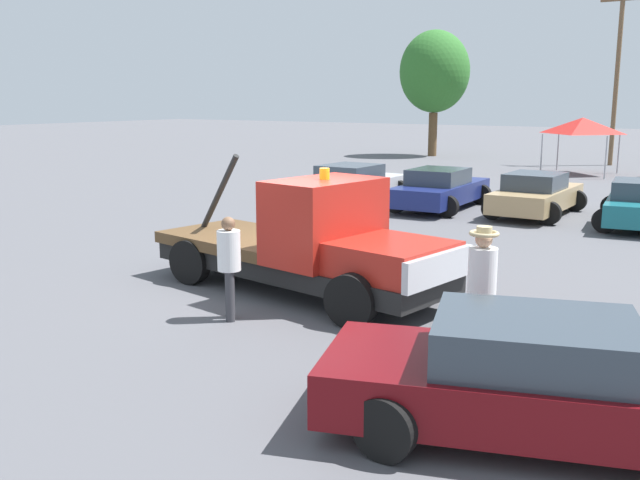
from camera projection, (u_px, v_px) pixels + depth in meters
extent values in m
plane|color=#545459|center=(298.00, 291.00, 13.50)|extent=(160.00, 160.00, 0.00)
cube|color=black|center=(298.00, 264.00, 13.40)|extent=(6.32, 2.81, 0.35)
cube|color=#B22319|center=(393.00, 258.00, 11.87)|extent=(1.96, 2.02, 0.55)
cube|color=silver|center=(439.00, 268.00, 11.29)|extent=(0.41, 1.87, 0.50)
cube|color=#B22319|center=(324.00, 220.00, 12.78)|extent=(1.65, 2.27, 1.48)
cube|color=brown|center=(243.00, 239.00, 14.34)|extent=(3.34, 2.54, 0.22)
cylinder|color=black|center=(220.00, 192.00, 14.61)|extent=(1.19, 0.30, 1.63)
cylinder|color=orange|center=(325.00, 174.00, 12.61)|extent=(0.18, 0.18, 0.20)
cylinder|color=black|center=(421.00, 278.00, 12.76)|extent=(0.88, 0.26, 0.88)
cylinder|color=black|center=(351.00, 301.00, 11.31)|extent=(0.88, 0.26, 0.88)
cylinder|color=black|center=(263.00, 246.00, 15.44)|extent=(0.88, 0.26, 0.88)
cylinder|color=black|center=(190.00, 262.00, 13.99)|extent=(0.88, 0.26, 0.88)
cube|color=#5B0A0F|center=(558.00, 393.00, 7.55)|extent=(5.33, 3.33, 0.60)
cube|color=#333D47|center=(536.00, 341.00, 7.50)|extent=(2.51, 2.21, 0.50)
cylinder|color=black|center=(409.00, 366.00, 8.85)|extent=(0.68, 0.22, 0.68)
cylinder|color=black|center=(385.00, 428.00, 7.17)|extent=(0.68, 0.22, 0.68)
cylinder|color=#38383D|center=(488.00, 327.00, 10.03)|extent=(0.16, 0.16, 0.88)
cylinder|color=#38383D|center=(472.00, 325.00, 10.10)|extent=(0.16, 0.16, 0.88)
cylinder|color=white|center=(482.00, 272.00, 9.91)|extent=(0.40, 0.40, 0.69)
sphere|color=tan|center=(484.00, 239.00, 9.82)|extent=(0.24, 0.24, 0.24)
torus|color=tan|center=(484.00, 234.00, 9.80)|extent=(0.42, 0.42, 0.06)
cylinder|color=tan|center=(484.00, 230.00, 9.79)|extent=(0.21, 0.21, 0.11)
cylinder|color=#38383D|center=(230.00, 297.00, 11.63)|extent=(0.16, 0.16, 0.84)
cylinder|color=#38383D|center=(230.00, 293.00, 11.83)|extent=(0.16, 0.16, 0.84)
cylinder|color=white|center=(229.00, 251.00, 11.58)|extent=(0.38, 0.38, 0.66)
sphere|color=brown|center=(228.00, 224.00, 11.49)|extent=(0.23, 0.23, 0.23)
cube|color=#B7B7BC|center=(353.00, 187.00, 24.86)|extent=(2.00, 4.79, 0.60)
cube|color=#333D47|center=(350.00, 172.00, 24.56)|extent=(1.73, 2.03, 0.50)
cylinder|color=black|center=(355.00, 186.00, 26.72)|extent=(0.68, 0.22, 0.68)
cylinder|color=black|center=(398.00, 190.00, 25.72)|extent=(0.68, 0.22, 0.68)
cylinder|color=black|center=(305.00, 196.00, 24.08)|extent=(0.68, 0.22, 0.68)
cylinder|color=black|center=(352.00, 200.00, 23.08)|extent=(0.68, 0.22, 0.68)
cube|color=navy|center=(440.00, 192.00, 23.49)|extent=(2.00, 4.77, 0.60)
cube|color=#333D47|center=(438.00, 176.00, 23.19)|extent=(1.68, 2.04, 0.50)
cylinder|color=black|center=(434.00, 191.00, 25.31)|extent=(0.68, 0.22, 0.68)
cylinder|color=black|center=(481.00, 194.00, 24.44)|extent=(0.68, 0.22, 0.68)
cylinder|color=black|center=(396.00, 202.00, 22.62)|extent=(0.68, 0.22, 0.68)
cylinder|color=black|center=(448.00, 207.00, 21.75)|extent=(0.68, 0.22, 0.68)
cube|color=tan|center=(536.00, 198.00, 22.14)|extent=(1.79, 4.45, 0.60)
cube|color=#333D47|center=(535.00, 181.00, 21.85)|extent=(1.56, 1.88, 0.50)
cylinder|color=black|center=(524.00, 197.00, 23.87)|extent=(0.68, 0.22, 0.68)
cylinder|color=black|center=(576.00, 201.00, 22.96)|extent=(0.68, 0.22, 0.68)
cylinder|color=black|center=(493.00, 208.00, 21.39)|extent=(0.68, 0.22, 0.68)
cylinder|color=black|center=(549.00, 213.00, 20.49)|extent=(0.68, 0.22, 0.68)
cylinder|color=black|center=(612.00, 206.00, 21.84)|extent=(0.68, 0.22, 0.68)
cylinder|color=black|center=(605.00, 220.00, 19.29)|extent=(0.68, 0.22, 0.68)
cylinder|color=#9E9EA3|center=(541.00, 155.00, 33.46)|extent=(0.07, 0.07, 1.93)
cylinder|color=#9E9EA3|center=(606.00, 158.00, 31.93)|extent=(0.07, 0.07, 1.93)
cylinder|color=#9E9EA3|center=(558.00, 151.00, 35.83)|extent=(0.07, 0.07, 1.93)
cylinder|color=#9E9EA3|center=(618.00, 153.00, 34.30)|extent=(0.07, 0.07, 1.93)
pyramid|color=red|center=(582.00, 126.00, 33.62)|extent=(2.88, 2.88, 0.75)
cylinder|color=brown|center=(433.00, 134.00, 44.54)|extent=(0.54, 0.54, 2.69)
ellipsoid|color=#2D6B28|center=(435.00, 71.00, 43.79)|extent=(4.30, 4.30, 4.99)
cube|color=black|center=(385.00, 264.00, 15.62)|extent=(0.40, 0.40, 0.04)
cone|color=orange|center=(385.00, 253.00, 15.57)|extent=(0.36, 0.36, 0.55)
cylinder|color=brown|center=(617.00, 73.00, 37.69)|extent=(0.24, 0.24, 9.79)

